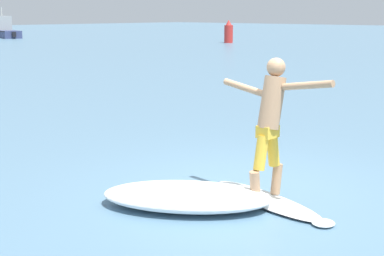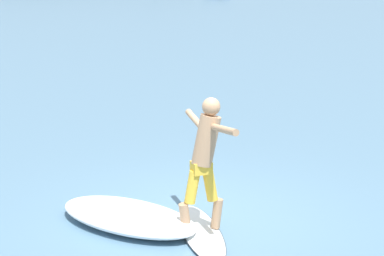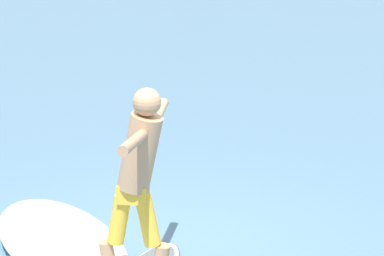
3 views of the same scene
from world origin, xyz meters
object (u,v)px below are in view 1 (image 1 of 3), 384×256
Objects in this scene: surfboard at (267,200)px; channel_marker_buoy at (229,33)px; surfer at (271,116)px; small_boat_offshore at (3,30)px.

surfboard is 38.87m from channel_marker_buoy.
surfer is 53.91m from small_boat_offshore.
small_boat_offshore reaches higher than surfer.
surfer is at bearing -139.91° from channel_marker_buoy.
surfer is 38.80m from channel_marker_buoy.
surfer is at bearing -114.25° from small_boat_offshore.
channel_marker_buoy is (29.68, 24.99, -0.31)m from surfer.
channel_marker_buoy is at bearing -72.67° from small_boat_offshore.
surfboard is 53.96m from small_boat_offshore.
surfer reaches higher than surfboard.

